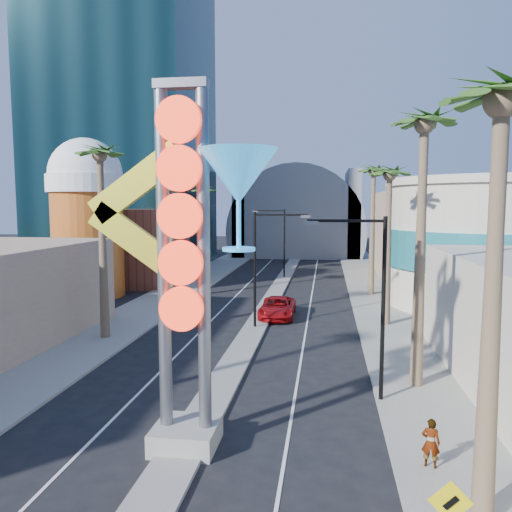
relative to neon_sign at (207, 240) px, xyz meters
The scene contains 24 objects.
ground 7.93m from the neon_sign, 105.41° to the right, with size 240.00×240.00×0.00m, color black.
sidewalk_west 34.43m from the neon_sign, 107.85° to the left, with size 5.00×100.00×0.15m, color gray.
sidewalk_east 33.97m from the neon_sign, 74.84° to the left, with size 5.00×100.00×0.15m, color gray.
median 35.79m from the neon_sign, 91.33° to the left, with size 1.60×84.00×0.15m, color gray.
hotel_tower 56.91m from the neon_sign, 114.95° to the left, with size 20.00×20.00×50.00m, color black.
brick_filler_west 39.01m from the neon_sign, 115.64° to the left, with size 10.00×10.00×8.00m, color brown.
filler_east 47.58m from the neon_sign, 71.37° to the left, with size 10.00×20.00×10.00m, color tan.
beer_mug 32.39m from the neon_sign, 123.38° to the left, with size 7.00×7.00×14.50m.
turquoise_building 32.10m from the neon_sign, 57.56° to the left, with size 16.60×16.60×10.60m.
canopy 69.11m from the neon_sign, 90.68° to the left, with size 22.00×16.00×22.00m.
neon_sign is the anchor object (origin of this frame).
streetlight_0 17.21m from the neon_sign, 90.90° to the left, with size 3.79×0.25×8.00m.
streetlight_1 41.13m from the neon_sign, 91.90° to the left, with size 3.79×0.25×8.00m.
streetlight_2 8.15m from the neon_sign, 40.46° to the left, with size 3.45×0.25×8.00m.
palm_1 16.70m from the neon_sign, 126.98° to the left, with size 2.40×2.40×12.70m.
palm_2 28.85m from the neon_sign, 109.95° to the left, with size 2.40×2.40×11.20m.
palm_3 40.31m from the neon_sign, 104.11° to the left, with size 2.40×2.40×11.20m.
palm_4 9.23m from the neon_sign, 19.89° to the right, with size 2.40×2.40×12.20m.
palm_5 11.50m from the neon_sign, 40.70° to the left, with size 2.40×2.40×13.20m.
palm_6 20.89m from the neon_sign, 66.74° to the left, with size 2.40×2.40×11.70m.
palm_7 32.29m from the neon_sign, 75.23° to the left, with size 2.40×2.40×12.70m.
red_pickup 21.63m from the neon_sign, 88.93° to the left, with size 2.53×5.48×1.52m, color #A50C10.
pedestrian_a 9.73m from the neon_sign, ahead, with size 0.58×0.38×1.59m, color gray.
pedestrian_b 12.74m from the neon_sign, 20.10° to the left, with size 0.91×0.71×1.88m, color gray.
Camera 1 is at (4.77, -13.25, 8.46)m, focal length 35.00 mm.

